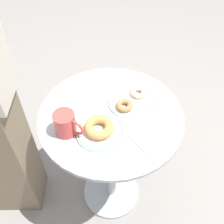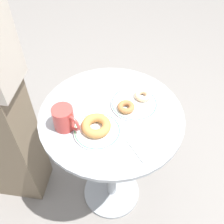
{
  "view_description": "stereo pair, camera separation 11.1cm",
  "coord_description": "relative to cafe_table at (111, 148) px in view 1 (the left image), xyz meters",
  "views": [
    {
      "loc": [
        -0.63,
        -0.43,
        1.61
      ],
      "look_at": [
        -0.01,
        -0.01,
        0.78
      ],
      "focal_mm": 43.12,
      "sensor_mm": 36.0,
      "label": 1
    },
    {
      "loc": [
        -0.56,
        -0.52,
        1.61
      ],
      "look_at": [
        -0.01,
        -0.01,
        0.78
      ],
      "focal_mm": 43.12,
      "sensor_mm": 36.0,
      "label": 2
    }
  ],
  "objects": [
    {
      "name": "coffee_mug",
      "position": [
        -0.18,
        0.09,
        0.3
      ],
      "size": [
        0.09,
        0.13,
        0.1
      ],
      "color": "#B73D38",
      "rests_on": "cafe_table"
    },
    {
      "name": "donut_glazed",
      "position": [
        0.16,
        -0.04,
        0.27
      ],
      "size": [
        0.08,
        0.08,
        0.02
      ],
      "primitive_type": "torus",
      "rotation": [
        0.0,
        0.0,
        3.24
      ],
      "color": "#E0B789",
      "rests_on": "plate_right"
    },
    {
      "name": "plate_right",
      "position": [
        0.11,
        -0.04,
        0.26
      ],
      "size": [
        0.2,
        0.2,
        0.01
      ],
      "color": "white",
      "rests_on": "cafe_table"
    },
    {
      "name": "ground_plane",
      "position": [
        0.0,
        0.0,
        -0.51
      ],
      "size": [
        7.0,
        7.0,
        0.02
      ],
      "primitive_type": "cube",
      "color": "gray"
    },
    {
      "name": "donut_old_fashioned",
      "position": [
        -0.11,
        -0.02,
        0.28
      ],
      "size": [
        0.15,
        0.15,
        0.04
      ],
      "primitive_type": "torus",
      "rotation": [
        0.0,
        0.0,
        0.37
      ],
      "color": "#BC7F42",
      "rests_on": "plate_left"
    },
    {
      "name": "cafe_table",
      "position": [
        0.0,
        0.0,
        0.0
      ],
      "size": [
        0.62,
        0.62,
        0.75
      ],
      "color": "#999EA3",
      "rests_on": "ground"
    },
    {
      "name": "plate_left",
      "position": [
        -0.11,
        -0.02,
        0.26
      ],
      "size": [
        0.19,
        0.19,
        0.01
      ],
      "color": "white",
      "rests_on": "cafe_table"
    },
    {
      "name": "donut_cinnamon",
      "position": [
        0.06,
        -0.03,
        0.27
      ],
      "size": [
        0.1,
        0.1,
        0.02
      ],
      "primitive_type": "torus",
      "rotation": [
        0.0,
        0.0,
        3.86
      ],
      "color": "#A36B3D",
      "rests_on": "plate_right"
    },
    {
      "name": "paper_napkin",
      "position": [
        -0.02,
        -0.21,
        0.25
      ],
      "size": [
        0.15,
        0.16,
        0.01
      ],
      "primitive_type": "cube",
      "rotation": [
        0.0,
        0.0,
        -0.31
      ],
      "color": "white",
      "rests_on": "cafe_table"
    }
  ]
}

